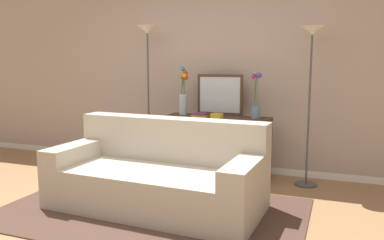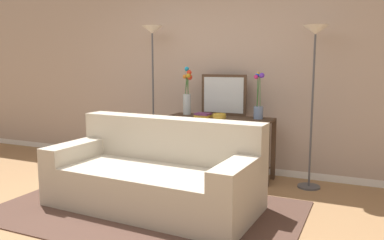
{
  "view_description": "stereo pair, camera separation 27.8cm",
  "coord_description": "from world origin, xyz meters",
  "px_view_note": "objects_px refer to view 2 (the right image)",
  "views": [
    {
      "loc": [
        1.73,
        -2.84,
        1.45
      ],
      "look_at": [
        0.18,
        1.23,
        0.82
      ],
      "focal_mm": 36.58,
      "sensor_mm": 36.0,
      "label": 1
    },
    {
      "loc": [
        1.99,
        -2.73,
        1.45
      ],
      "look_at": [
        0.18,
        1.23,
        0.82
      ],
      "focal_mm": 36.58,
      "sensor_mm": 36.0,
      "label": 2
    }
  ],
  "objects_px": {
    "floor_lamp_left": "(153,58)",
    "vase_tall_flowers": "(187,95)",
    "floor_lamp_right": "(314,62)",
    "book_row_under_console": "(191,168)",
    "wall_mirror": "(224,95)",
    "fruit_bowl": "(219,116)",
    "couch": "(155,177)",
    "vase_short_flowers": "(258,103)",
    "console_table": "(220,135)",
    "book_stack": "(203,115)"
  },
  "relations": [
    {
      "from": "floor_lamp_left",
      "to": "vase_tall_flowers",
      "type": "height_order",
      "value": "floor_lamp_left"
    },
    {
      "from": "floor_lamp_right",
      "to": "book_row_under_console",
      "type": "xyz_separation_m",
      "value": [
        -1.53,
        -0.0,
        -1.41
      ]
    },
    {
      "from": "wall_mirror",
      "to": "fruit_bowl",
      "type": "relative_size",
      "value": 3.63
    },
    {
      "from": "couch",
      "to": "vase_short_flowers",
      "type": "height_order",
      "value": "vase_short_flowers"
    },
    {
      "from": "console_table",
      "to": "book_row_under_console",
      "type": "height_order",
      "value": "console_table"
    },
    {
      "from": "fruit_bowl",
      "to": "vase_tall_flowers",
      "type": "bearing_deg",
      "value": 162.37
    },
    {
      "from": "wall_mirror",
      "to": "floor_lamp_left",
      "type": "bearing_deg",
      "value": -170.71
    },
    {
      "from": "book_row_under_console",
      "to": "wall_mirror",
      "type": "bearing_deg",
      "value": 21.99
    },
    {
      "from": "console_table",
      "to": "wall_mirror",
      "type": "bearing_deg",
      "value": 96.41
    },
    {
      "from": "wall_mirror",
      "to": "vase_short_flowers",
      "type": "xyz_separation_m",
      "value": [
        0.51,
        -0.15,
        -0.07
      ]
    },
    {
      "from": "console_table",
      "to": "book_stack",
      "type": "distance_m",
      "value": 0.34
    },
    {
      "from": "console_table",
      "to": "wall_mirror",
      "type": "xyz_separation_m",
      "value": [
        -0.02,
        0.16,
        0.5
      ]
    },
    {
      "from": "vase_tall_flowers",
      "to": "floor_lamp_right",
      "type": "bearing_deg",
      "value": -1.43
    },
    {
      "from": "fruit_bowl",
      "to": "book_row_under_console",
      "type": "height_order",
      "value": "fruit_bowl"
    },
    {
      "from": "couch",
      "to": "vase_tall_flowers",
      "type": "bearing_deg",
      "value": 101.01
    },
    {
      "from": "vase_tall_flowers",
      "to": "vase_short_flowers",
      "type": "distance_m",
      "value": 0.97
    },
    {
      "from": "wall_mirror",
      "to": "vase_short_flowers",
      "type": "relative_size",
      "value": 1.07
    },
    {
      "from": "console_table",
      "to": "floor_lamp_left",
      "type": "xyz_separation_m",
      "value": [
        -0.98,
        0.0,
        0.99
      ]
    },
    {
      "from": "book_stack",
      "to": "book_row_under_console",
      "type": "distance_m",
      "value": 0.79
    },
    {
      "from": "floor_lamp_left",
      "to": "book_row_under_console",
      "type": "relative_size",
      "value": 7.0
    },
    {
      "from": "floor_lamp_left",
      "to": "wall_mirror",
      "type": "xyz_separation_m",
      "value": [
        0.96,
        0.16,
        -0.48
      ]
    },
    {
      "from": "console_table",
      "to": "couch",
      "type": "bearing_deg",
      "value": -100.31
    },
    {
      "from": "fruit_bowl",
      "to": "floor_lamp_right",
      "type": "bearing_deg",
      "value": 6.49
    },
    {
      "from": "book_row_under_console",
      "to": "couch",
      "type": "bearing_deg",
      "value": -81.74
    },
    {
      "from": "vase_short_flowers",
      "to": "fruit_bowl",
      "type": "height_order",
      "value": "vase_short_flowers"
    },
    {
      "from": "floor_lamp_right",
      "to": "book_stack",
      "type": "distance_m",
      "value": 1.47
    },
    {
      "from": "floor_lamp_left",
      "to": "book_row_under_console",
      "type": "height_order",
      "value": "floor_lamp_left"
    },
    {
      "from": "wall_mirror",
      "to": "book_row_under_console",
      "type": "distance_m",
      "value": 1.08
    },
    {
      "from": "book_stack",
      "to": "fruit_bowl",
      "type": "bearing_deg",
      "value": 0.53
    },
    {
      "from": "fruit_bowl",
      "to": "floor_lamp_left",
      "type": "bearing_deg",
      "value": 173.04
    },
    {
      "from": "console_table",
      "to": "floor_lamp_left",
      "type": "bearing_deg",
      "value": 179.88
    },
    {
      "from": "floor_lamp_right",
      "to": "floor_lamp_left",
      "type": "bearing_deg",
      "value": 180.0
    },
    {
      "from": "fruit_bowl",
      "to": "wall_mirror",
      "type": "bearing_deg",
      "value": 99.93
    },
    {
      "from": "couch",
      "to": "fruit_bowl",
      "type": "bearing_deg",
      "value": 77.12
    },
    {
      "from": "couch",
      "to": "fruit_bowl",
      "type": "height_order",
      "value": "couch"
    },
    {
      "from": "vase_tall_flowers",
      "to": "fruit_bowl",
      "type": "distance_m",
      "value": 0.59
    },
    {
      "from": "floor_lamp_right",
      "to": "wall_mirror",
      "type": "relative_size",
      "value": 3.07
    },
    {
      "from": "vase_tall_flowers",
      "to": "fruit_bowl",
      "type": "height_order",
      "value": "vase_tall_flowers"
    },
    {
      "from": "floor_lamp_right",
      "to": "vase_tall_flowers",
      "type": "bearing_deg",
      "value": 178.57
    },
    {
      "from": "floor_lamp_left",
      "to": "fruit_bowl",
      "type": "xyz_separation_m",
      "value": [
        1.01,
        -0.12,
        -0.72
      ]
    },
    {
      "from": "couch",
      "to": "vase_tall_flowers",
      "type": "distance_m",
      "value": 1.52
    },
    {
      "from": "fruit_bowl",
      "to": "book_stack",
      "type": "xyz_separation_m",
      "value": [
        -0.22,
        -0.0,
        -0.0
      ]
    },
    {
      "from": "vase_tall_flowers",
      "to": "book_stack",
      "type": "xyz_separation_m",
      "value": [
        0.3,
        -0.17,
        -0.23
      ]
    },
    {
      "from": "vase_tall_flowers",
      "to": "vase_short_flowers",
      "type": "relative_size",
      "value": 1.11
    },
    {
      "from": "fruit_bowl",
      "to": "book_row_under_console",
      "type": "bearing_deg",
      "value": 164.69
    },
    {
      "from": "floor_lamp_left",
      "to": "wall_mirror",
      "type": "distance_m",
      "value": 1.09
    },
    {
      "from": "book_stack",
      "to": "floor_lamp_right",
      "type": "bearing_deg",
      "value": 5.5
    },
    {
      "from": "couch",
      "to": "floor_lamp_left",
      "type": "xyz_separation_m",
      "value": [
        -0.75,
        1.27,
        1.22
      ]
    },
    {
      "from": "fruit_bowl",
      "to": "book_stack",
      "type": "relative_size",
      "value": 0.84
    },
    {
      "from": "wall_mirror",
      "to": "vase_tall_flowers",
      "type": "distance_m",
      "value": 0.48
    }
  ]
}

